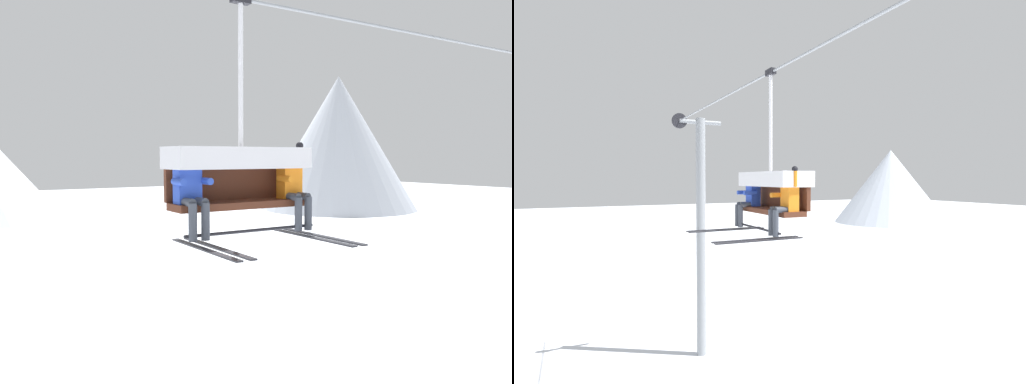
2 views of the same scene
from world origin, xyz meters
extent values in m
cone|color=silver|center=(-41.05, 40.70, 5.68)|extent=(17.31, 17.31, 11.36)
cylinder|color=gray|center=(-8.24, 0.00, 4.54)|extent=(0.36, 0.36, 9.07)
cylinder|color=gray|center=(-8.24, 0.00, 8.92)|extent=(0.16, 1.60, 0.16)
cylinder|color=black|center=(-8.24, -0.80, 8.92)|extent=(0.08, 0.56, 0.56)
cylinder|color=gray|center=(0.22, -0.80, 8.92)|extent=(18.92, 0.05, 0.05)
cube|color=#512819|center=(-0.74, -0.80, 6.11)|extent=(2.03, 0.48, 0.10)
cube|color=#512819|center=(-0.74, -0.52, 6.39)|extent=(2.03, 0.08, 0.45)
cube|color=silver|center=(-0.74, -0.74, 6.76)|extent=(2.07, 0.68, 0.30)
cylinder|color=black|center=(-0.74, -1.12, 5.78)|extent=(2.03, 0.04, 0.04)
cylinder|color=silver|center=(-0.74, -0.80, 7.89)|extent=(0.07, 0.07, 1.96)
cube|color=black|center=(-0.74, -0.80, 8.92)|extent=(0.28, 0.12, 0.12)
cube|color=#2847B7|center=(-1.57, -0.82, 6.42)|extent=(0.32, 0.22, 0.52)
sphere|color=black|center=(-1.57, -0.82, 6.78)|extent=(0.22, 0.22, 0.22)
ellipsoid|color=black|center=(-1.57, -0.92, 6.78)|extent=(0.17, 0.04, 0.08)
cylinder|color=#3D424C|center=(-1.66, -0.99, 6.20)|extent=(0.11, 0.34, 0.11)
cylinder|color=#3D424C|center=(-1.48, -0.99, 6.20)|extent=(0.11, 0.34, 0.11)
cylinder|color=#3D424C|center=(-1.66, -1.16, 5.96)|extent=(0.11, 0.11, 0.48)
cylinder|color=#3D424C|center=(-1.48, -1.16, 5.96)|extent=(0.11, 0.11, 0.48)
cube|color=#232328|center=(-1.66, -1.46, 5.67)|extent=(0.09, 1.70, 0.02)
cube|color=#232328|center=(-1.48, -1.46, 5.67)|extent=(0.09, 1.70, 0.02)
cylinder|color=#2847B7|center=(-1.76, -0.97, 6.46)|extent=(0.09, 0.30, 0.09)
cylinder|color=#2847B7|center=(-1.38, -0.97, 6.46)|extent=(0.09, 0.30, 0.09)
cube|color=orange|center=(0.08, -0.82, 6.42)|extent=(0.32, 0.22, 0.52)
sphere|color=silver|center=(0.08, -0.82, 6.78)|extent=(0.22, 0.22, 0.22)
ellipsoid|color=black|center=(0.08, -0.92, 6.78)|extent=(0.17, 0.04, 0.08)
cylinder|color=#3D424C|center=(-0.01, -0.99, 6.20)|extent=(0.11, 0.34, 0.11)
cylinder|color=#3D424C|center=(0.17, -0.99, 6.20)|extent=(0.11, 0.34, 0.11)
cylinder|color=#3D424C|center=(-0.01, -1.16, 5.96)|extent=(0.11, 0.11, 0.48)
cylinder|color=#3D424C|center=(0.17, -1.16, 5.96)|extent=(0.11, 0.11, 0.48)
cube|color=#232328|center=(-0.01, -1.46, 5.67)|extent=(0.09, 1.70, 0.02)
cube|color=#232328|center=(0.17, -1.46, 5.67)|extent=(0.09, 1.70, 0.02)
cylinder|color=orange|center=(-0.11, -0.97, 6.46)|extent=(0.09, 0.30, 0.09)
cylinder|color=orange|center=(0.27, -0.82, 6.77)|extent=(0.09, 0.09, 0.30)
sphere|color=black|center=(0.27, -0.82, 6.94)|extent=(0.11, 0.11, 0.11)
camera|label=1|loc=(-4.30, -6.77, 6.78)|focal=35.00mm
camera|label=2|loc=(6.51, -4.47, 6.76)|focal=28.00mm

